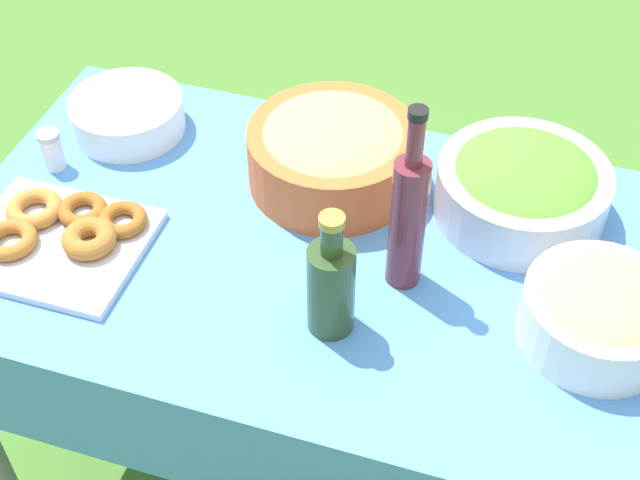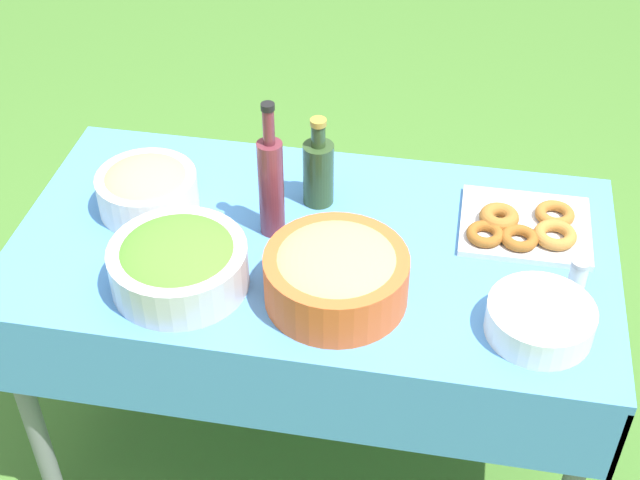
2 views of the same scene
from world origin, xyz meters
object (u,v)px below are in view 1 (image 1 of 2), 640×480
(salad_bowl, at_px, (523,186))
(bread_bowl, at_px, (332,151))
(pasta_bowl, at_px, (600,312))
(wine_bottle, at_px, (408,218))
(plate_stack, at_px, (127,115))
(donut_platter, at_px, (61,234))
(olive_oil_bottle, at_px, (331,285))

(salad_bowl, distance_m, bread_bowl, 0.36)
(pasta_bowl, relative_size, wine_bottle, 0.69)
(salad_bowl, height_order, plate_stack, salad_bowl)
(donut_platter, height_order, bread_bowl, bread_bowl)
(pasta_bowl, height_order, bread_bowl, bread_bowl)
(salad_bowl, xyz_separation_m, bread_bowl, (0.35, 0.02, 0.01))
(pasta_bowl, bearing_deg, salad_bowl, -57.97)
(bread_bowl, bearing_deg, wine_bottle, 132.66)
(salad_bowl, relative_size, bread_bowl, 0.98)
(plate_stack, xyz_separation_m, wine_bottle, (-0.63, 0.23, 0.11))
(donut_platter, distance_m, bread_bowl, 0.52)
(wine_bottle, height_order, bread_bowl, wine_bottle)
(olive_oil_bottle, xyz_separation_m, bread_bowl, (0.10, -0.34, -0.02))
(salad_bowl, relative_size, wine_bottle, 0.87)
(salad_bowl, xyz_separation_m, donut_platter, (0.77, 0.32, -0.05))
(donut_platter, bearing_deg, bread_bowl, -143.36)
(salad_bowl, distance_m, olive_oil_bottle, 0.44)
(salad_bowl, relative_size, plate_stack, 1.36)
(donut_platter, bearing_deg, olive_oil_bottle, 175.99)
(plate_stack, bearing_deg, donut_platter, 95.33)
(bread_bowl, bearing_deg, donut_platter, 36.64)
(donut_platter, height_order, olive_oil_bottle, olive_oil_bottle)
(wine_bottle, bearing_deg, plate_stack, -20.26)
(donut_platter, xyz_separation_m, bread_bowl, (-0.41, -0.31, 0.05))
(donut_platter, bearing_deg, salad_bowl, -157.10)
(olive_oil_bottle, distance_m, bread_bowl, 0.36)
(plate_stack, bearing_deg, bread_bowl, 176.42)
(pasta_bowl, bearing_deg, plate_stack, -15.59)
(salad_bowl, height_order, donut_platter, salad_bowl)
(wine_bottle, relative_size, bread_bowl, 1.12)
(wine_bottle, bearing_deg, bread_bowl, -47.34)
(donut_platter, bearing_deg, plate_stack, -84.67)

